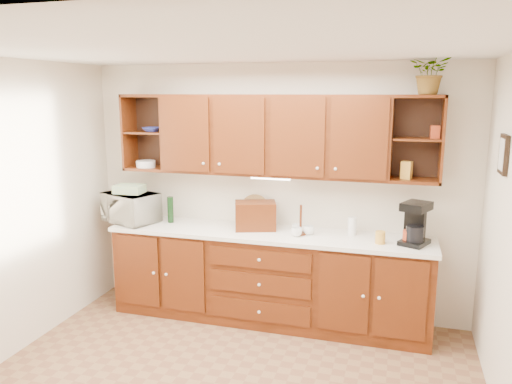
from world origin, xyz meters
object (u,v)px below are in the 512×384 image
Objects in this scene: potted_plant at (431,72)px; bread_box at (255,216)px; microwave at (130,207)px; coffee_maker at (415,224)px.

bread_box is at bearing -179.30° from potted_plant.
microwave is at bearing -177.89° from potted_plant.
coffee_maker is (2.92, 0.02, 0.03)m from microwave.
potted_plant is at bearing -17.90° from bread_box.
coffee_maker is (1.55, -0.07, 0.05)m from bread_box.
potted_plant is (2.97, 0.11, 1.39)m from microwave.
microwave is 1.44× the size of coffee_maker.
microwave is 3.28m from potted_plant.
bread_box is at bearing -158.31° from coffee_maker.
potted_plant reaches higher than microwave.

